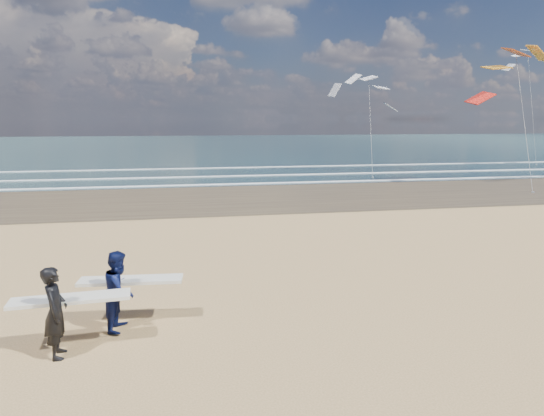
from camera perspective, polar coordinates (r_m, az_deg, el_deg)
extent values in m
cube|color=#453625|center=(33.58, 22.99, 2.11)|extent=(220.00, 12.00, 0.01)
cube|color=#1A3239|center=(83.81, 2.03, 7.43)|extent=(220.00, 100.00, 0.02)
cube|color=white|center=(37.62, 18.96, 3.25)|extent=(220.00, 0.50, 0.05)
cube|color=white|center=(41.73, 15.77, 4.08)|extent=(220.00, 0.50, 0.05)
cube|color=white|center=(47.60, 12.29, 4.97)|extent=(220.00, 0.50, 0.05)
imported|color=black|center=(9.97, -24.12, -11.13)|extent=(0.47, 0.67, 1.74)
cube|color=white|center=(10.20, -22.62, -9.83)|extent=(2.23, 0.67, 0.07)
imported|color=#0B133E|center=(10.76, -17.48, -9.22)|extent=(0.78, 0.93, 1.69)
cube|color=white|center=(11.04, -16.27, -8.14)|extent=(2.24, 0.70, 0.07)
cube|color=slate|center=(33.04, 28.35, 1.64)|extent=(0.12, 0.12, 0.10)
cube|color=slate|center=(37.40, 11.77, 3.56)|extent=(0.12, 0.12, 0.10)
cube|color=slate|center=(53.47, 28.66, 4.51)|extent=(0.12, 0.12, 0.10)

